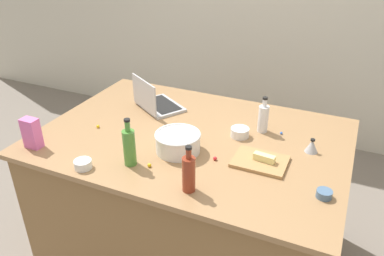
% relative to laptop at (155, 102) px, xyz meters
% --- Properties ---
extents(ground_plane, '(12.00, 12.00, 0.00)m').
position_rel_laptop_xyz_m(ground_plane, '(0.37, -0.23, -0.95)').
color(ground_plane, slate).
extents(wall_back, '(8.00, 0.10, 2.60)m').
position_rel_laptop_xyz_m(wall_back, '(0.37, 1.69, 0.35)').
color(wall_back, beige).
rests_on(wall_back, ground).
extents(island_counter, '(1.74, 1.22, 0.90)m').
position_rel_laptop_xyz_m(island_counter, '(0.37, -0.23, -0.50)').
color(island_counter, olive).
rests_on(island_counter, ground).
extents(laptop, '(0.38, 0.36, 0.22)m').
position_rel_laptop_xyz_m(laptop, '(0.00, 0.00, 0.00)').
color(laptop, '#B7B7BC').
rests_on(laptop, island_counter).
extents(mixing_bowl_large, '(0.25, 0.25, 0.11)m').
position_rel_laptop_xyz_m(mixing_bowl_large, '(0.37, -0.42, 0.01)').
color(mixing_bowl_large, white).
rests_on(mixing_bowl_large, island_counter).
extents(bottle_vinegar, '(0.06, 0.06, 0.22)m').
position_rel_laptop_xyz_m(bottle_vinegar, '(0.72, -0.01, 0.04)').
color(bottle_vinegar, white).
rests_on(bottle_vinegar, island_counter).
extents(bottle_soy, '(0.06, 0.06, 0.23)m').
position_rel_laptop_xyz_m(bottle_soy, '(0.56, -0.70, 0.05)').
color(bottle_soy, maroon).
rests_on(bottle_soy, island_counter).
extents(bottle_olive, '(0.06, 0.06, 0.26)m').
position_rel_laptop_xyz_m(bottle_olive, '(0.20, -0.63, 0.06)').
color(bottle_olive, '#4C8C38').
rests_on(bottle_olive, island_counter).
extents(cutting_board, '(0.27, 0.21, 0.02)m').
position_rel_laptop_xyz_m(cutting_board, '(0.80, -0.35, -0.04)').
color(cutting_board, '#AD7F4C').
rests_on(cutting_board, island_counter).
extents(butter_stick_left, '(0.11, 0.05, 0.04)m').
position_rel_laptop_xyz_m(butter_stick_left, '(0.82, -0.35, -0.01)').
color(butter_stick_left, '#F4E58C').
rests_on(butter_stick_left, cutting_board).
extents(ramekin_small, '(0.11, 0.11, 0.05)m').
position_rel_laptop_xyz_m(ramekin_small, '(0.62, -0.13, -0.02)').
color(ramekin_small, white).
rests_on(ramekin_small, island_counter).
extents(ramekin_medium, '(0.09, 0.09, 0.04)m').
position_rel_laptop_xyz_m(ramekin_medium, '(0.01, -0.76, -0.02)').
color(ramekin_medium, white).
rests_on(ramekin_medium, island_counter).
extents(ramekin_wide, '(0.07, 0.07, 0.04)m').
position_rel_laptop_xyz_m(ramekin_wide, '(1.14, -0.50, -0.03)').
color(ramekin_wide, slate).
rests_on(ramekin_wide, island_counter).
extents(kitchen_timer, '(0.07, 0.07, 0.08)m').
position_rel_laptop_xyz_m(kitchen_timer, '(1.02, -0.13, -0.01)').
color(kitchen_timer, '#B2B2B7').
rests_on(kitchen_timer, island_counter).
extents(candy_bag, '(0.09, 0.06, 0.17)m').
position_rel_laptop_xyz_m(candy_bag, '(-0.37, -0.70, 0.04)').
color(candy_bag, pink).
rests_on(candy_bag, island_counter).
extents(candy_0, '(0.02, 0.02, 0.02)m').
position_rel_laptop_xyz_m(candy_0, '(-0.18, -0.38, -0.04)').
color(candy_0, yellow).
rests_on(candy_0, island_counter).
extents(candy_2, '(0.02, 0.02, 0.02)m').
position_rel_laptop_xyz_m(candy_2, '(0.58, -0.42, -0.04)').
color(candy_2, red).
rests_on(candy_2, island_counter).
extents(candy_3, '(0.02, 0.02, 0.02)m').
position_rel_laptop_xyz_m(candy_3, '(0.84, -0.00, -0.04)').
color(candy_3, blue).
rests_on(candy_3, island_counter).
extents(candy_4, '(0.02, 0.02, 0.02)m').
position_rel_laptop_xyz_m(candy_4, '(0.31, -0.61, -0.04)').
color(candy_4, yellow).
rests_on(candy_4, island_counter).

